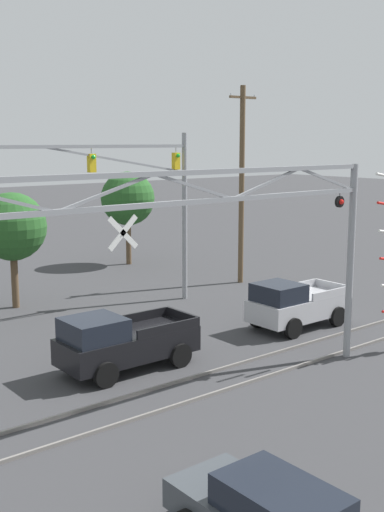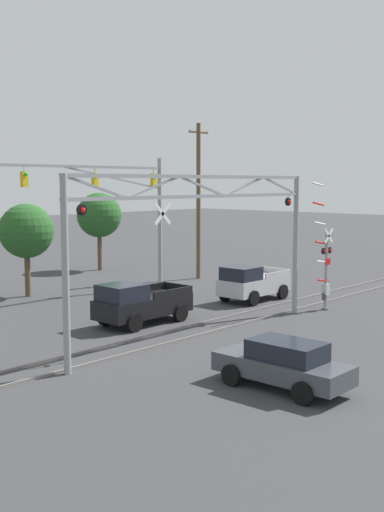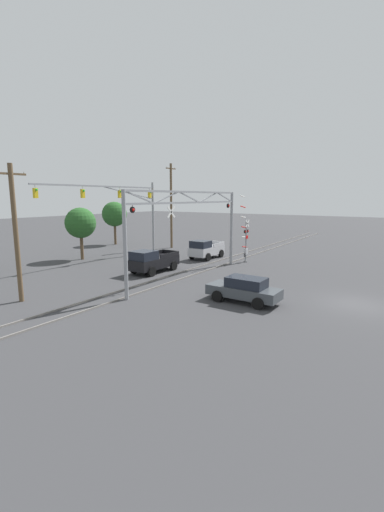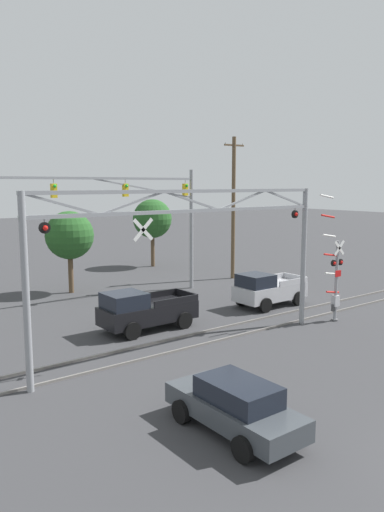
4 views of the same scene
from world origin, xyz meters
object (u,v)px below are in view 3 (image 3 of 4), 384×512
object	(u,v)px
utility_pole_right	(171,205)
traffic_signal_span	(128,204)
crossing_signal_mast	(246,240)
crossing_gantry	(189,218)
pickup_truck_following	(206,249)
background_tree_far_right_verge	(81,223)
sedan_waiting	(244,289)
background_tree_beyond_span	(114,214)
pickup_truck_lead	(152,261)
utility_pole_left	(16,232)

from	to	relation	value
utility_pole_right	traffic_signal_span	bearing A→B (deg)	-173.61
crossing_signal_mast	traffic_signal_span	distance (m)	12.38
crossing_gantry	utility_pole_right	distance (m)	16.57
pickup_truck_following	background_tree_far_right_verge	size ratio (longest dim) A/B	0.82
crossing_signal_mast	sedan_waiting	size ratio (longest dim) A/B	1.47
traffic_signal_span	crossing_signal_mast	bearing A→B (deg)	-66.74
traffic_signal_span	background_tree_far_right_verge	size ratio (longest dim) A/B	2.75
sedan_waiting	crossing_signal_mast	bearing A→B (deg)	25.16
sedan_waiting	utility_pole_right	size ratio (longest dim) A/B	0.43
sedan_waiting	background_tree_beyond_span	bearing A→B (deg)	61.78
traffic_signal_span	sedan_waiting	bearing A→B (deg)	-113.18
crossing_signal_mast	pickup_truck_following	distance (m)	4.45
crossing_gantry	sedan_waiting	bearing A→B (deg)	-117.48
utility_pole_right	background_tree_beyond_span	bearing A→B (deg)	102.49
pickup_truck_lead	background_tree_beyond_span	distance (m)	18.95
crossing_gantry	utility_pole_left	distance (m)	11.86
traffic_signal_span	utility_pole_left	bearing A→B (deg)	-160.48
crossing_signal_mast	traffic_signal_span	bearing A→B (deg)	113.26
background_tree_beyond_span	background_tree_far_right_verge	world-z (taller)	background_tree_beyond_span
pickup_truck_lead	background_tree_beyond_span	world-z (taller)	background_tree_beyond_span
crossing_gantry	crossing_signal_mast	world-z (taller)	crossing_gantry
crossing_signal_mast	utility_pole_right	bearing A→B (deg)	72.49
utility_pole_left	background_tree_beyond_span	size ratio (longest dim) A/B	1.44
pickup_truck_lead	sedan_waiting	bearing A→B (deg)	-107.83
pickup_truck_lead	traffic_signal_span	bearing A→B (deg)	59.30
utility_pole_right	background_tree_beyond_span	world-z (taller)	utility_pole_right
traffic_signal_span	background_tree_beyond_span	bearing A→B (deg)	53.73
crossing_signal_mast	pickup_truck_following	bearing A→B (deg)	95.43
utility_pole_left	traffic_signal_span	bearing A→B (deg)	19.52
pickup_truck_lead	background_tree_far_right_verge	bearing A→B (deg)	86.13
crossing_signal_mast	utility_pole_left	xyz separation A→B (m)	(-19.20, 5.79, 2.04)
sedan_waiting	background_tree_beyond_span	distance (m)	29.12
sedan_waiting	background_tree_far_right_verge	size ratio (longest dim) A/B	0.84
utility_pole_left	utility_pole_right	xyz separation A→B (m)	(22.95, 6.09, 1.05)
crossing_signal_mast	background_tree_far_right_verge	bearing A→B (deg)	118.51
background_tree_beyond_span	utility_pole_left	bearing A→B (deg)	-146.13
crossing_signal_mast	background_tree_far_right_verge	world-z (taller)	crossing_signal_mast
utility_pole_left	crossing_gantry	bearing A→B (deg)	-25.32
utility_pole_left	utility_pole_right	bearing A→B (deg)	14.85
crossing_gantry	pickup_truck_following	xyz separation A→B (m)	(8.09, 3.54, -3.69)
pickup_truck_lead	sedan_waiting	size ratio (longest dim) A/B	1.07
crossing_gantry	pickup_truck_lead	distance (m)	5.28
pickup_truck_following	sedan_waiting	distance (m)	14.97
pickup_truck_following	background_tree_beyond_span	size ratio (longest dim) A/B	0.76
sedan_waiting	background_tree_beyond_span	size ratio (longest dim) A/B	0.77
crossing_signal_mast	pickup_truck_following	xyz separation A→B (m)	(-0.41, 4.26, -1.22)
crossing_signal_mast	pickup_truck_following	size ratio (longest dim) A/B	1.50
utility_pole_left	background_tree_far_right_verge	bearing A→B (deg)	37.32
pickup_truck_lead	pickup_truck_following	distance (m)	8.12
crossing_gantry	utility_pole_left	world-z (taller)	utility_pole_left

